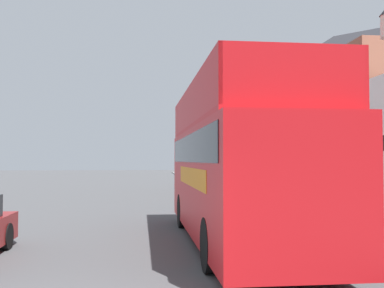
% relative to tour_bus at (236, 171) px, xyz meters
% --- Properties ---
extents(ground_plane, '(144.00, 144.00, 0.00)m').
position_rel_tour_bus_xyz_m(ground_plane, '(-3.07, 14.30, -1.91)').
color(ground_plane, '#4C4C4F').
extents(sidewalk, '(3.99, 108.00, 0.14)m').
position_rel_tour_bus_xyz_m(sidewalk, '(4.00, 11.30, -1.84)').
color(sidewalk, gray).
rests_on(sidewalk, ground_plane).
extents(brick_terrace_rear, '(6.00, 19.06, 9.75)m').
position_rel_tour_bus_xyz_m(brick_terrace_rear, '(8.99, 14.36, 2.96)').
color(brick_terrace_rear, '#935642').
rests_on(brick_terrace_rear, ground_plane).
extents(tour_bus, '(2.67, 9.93, 4.12)m').
position_rel_tour_bus_xyz_m(tour_bus, '(0.00, 0.00, 0.00)').
color(tour_bus, red).
rests_on(tour_bus, ground_plane).
extents(parked_car_ahead_of_bus, '(1.83, 4.45, 1.51)m').
position_rel_tour_bus_xyz_m(parked_car_ahead_of_bus, '(0.88, 8.46, -1.21)').
color(parked_car_ahead_of_bus, '#9E9EA3').
rests_on(parked_car_ahead_of_bus, ground_plane).
extents(lamp_post_second, '(0.35, 0.35, 4.74)m').
position_rel_tour_bus_xyz_m(lamp_post_second, '(2.46, 5.53, 1.49)').
color(lamp_post_second, black).
rests_on(lamp_post_second, sidewalk).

